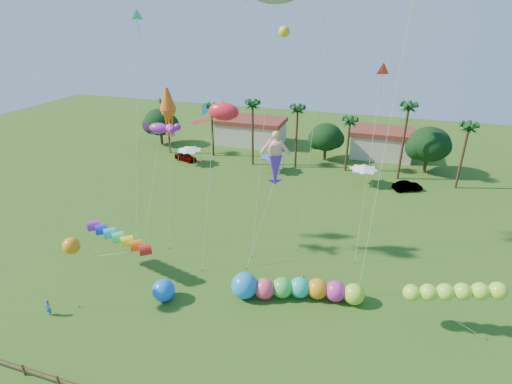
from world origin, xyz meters
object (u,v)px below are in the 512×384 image
(spectator_a, at_px, (48,308))
(car_a, at_px, (185,157))
(caterpillar_inflatable, at_px, (292,289))
(spectator_b, at_px, (302,284))
(blue_ball, at_px, (164,290))
(car_b, at_px, (407,186))

(spectator_a, bearing_deg, car_a, 107.83)
(spectator_a, bearing_deg, caterpillar_inflatable, 32.20)
(car_a, distance_m, spectator_a, 38.32)
(car_a, xyz_separation_m, spectator_b, (26.25, -28.20, 0.19))
(blue_ball, bearing_deg, car_b, 56.40)
(spectator_b, distance_m, blue_ball, 12.39)
(caterpillar_inflatable, distance_m, blue_ball, 11.38)
(spectator_a, bearing_deg, blue_ball, 38.22)
(car_b, bearing_deg, spectator_a, 113.73)
(car_b, relative_size, blue_ball, 2.02)
(car_b, xyz_separation_m, blue_ball, (-20.97, -31.57, 0.34))
(car_b, xyz_separation_m, spectator_b, (-9.53, -26.81, 0.21))
(car_b, bearing_deg, car_a, 60.25)
(spectator_b, xyz_separation_m, caterpillar_inflatable, (-0.70, -1.00, 0.13))
(car_b, distance_m, spectator_a, 46.62)
(spectator_a, xyz_separation_m, spectator_b, (19.64, 9.55, 0.09))
(spectator_a, relative_size, spectator_b, 0.89)
(spectator_a, height_order, spectator_b, spectator_b)
(car_b, distance_m, spectator_b, 28.45)
(car_a, xyz_separation_m, spectator_a, (6.60, -37.75, 0.10))
(spectator_b, bearing_deg, car_a, -168.24)
(car_a, bearing_deg, blue_ball, -139.78)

